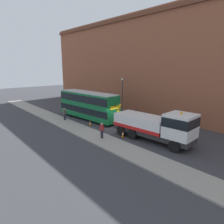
{
  "coord_description": "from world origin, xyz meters",
  "views": [
    {
      "loc": [
        18.49,
        -16.88,
        7.86
      ],
      "look_at": [
        -0.99,
        -0.17,
        2.0
      ],
      "focal_mm": 32.71,
      "sensor_mm": 36.0,
      "label": 1
    }
  ],
  "objects_px": {
    "recovery_tow_truck": "(156,125)",
    "pedestrian_bystander": "(102,131)",
    "double_decker_bus": "(88,104)",
    "street_lamp": "(122,93)",
    "pedestrian_onlooker": "(65,114)",
    "traffic_cone_near_bus": "(90,123)",
    "traffic_cone_near_truck": "(123,134)",
    "traffic_cone_midway": "(103,128)"
  },
  "relations": [
    {
      "from": "recovery_tow_truck",
      "to": "pedestrian_bystander",
      "type": "distance_m",
      "value": 5.74
    },
    {
      "from": "double_decker_bus",
      "to": "street_lamp",
      "type": "height_order",
      "value": "street_lamp"
    },
    {
      "from": "double_decker_bus",
      "to": "pedestrian_onlooker",
      "type": "relative_size",
      "value": 6.54
    },
    {
      "from": "traffic_cone_near_bus",
      "to": "pedestrian_bystander",
      "type": "bearing_deg",
      "value": -20.92
    },
    {
      "from": "pedestrian_onlooker",
      "to": "street_lamp",
      "type": "height_order",
      "value": "street_lamp"
    },
    {
      "from": "recovery_tow_truck",
      "to": "pedestrian_bystander",
      "type": "bearing_deg",
      "value": -141.75
    },
    {
      "from": "recovery_tow_truck",
      "to": "traffic_cone_near_truck",
      "type": "distance_m",
      "value": 3.83
    },
    {
      "from": "traffic_cone_midway",
      "to": "recovery_tow_truck",
      "type": "bearing_deg",
      "value": 17.84
    },
    {
      "from": "pedestrian_bystander",
      "to": "traffic_cone_midway",
      "type": "relative_size",
      "value": 2.38
    },
    {
      "from": "traffic_cone_midway",
      "to": "traffic_cone_near_truck",
      "type": "distance_m",
      "value": 3.29
    },
    {
      "from": "double_decker_bus",
      "to": "traffic_cone_midway",
      "type": "distance_m",
      "value": 6.64
    },
    {
      "from": "traffic_cone_near_truck",
      "to": "recovery_tow_truck",
      "type": "bearing_deg",
      "value": 29.15
    },
    {
      "from": "traffic_cone_near_truck",
      "to": "traffic_cone_midway",
      "type": "bearing_deg",
      "value": -174.38
    },
    {
      "from": "pedestrian_bystander",
      "to": "traffic_cone_near_truck",
      "type": "height_order",
      "value": "pedestrian_bystander"
    },
    {
      "from": "recovery_tow_truck",
      "to": "traffic_cone_near_bus",
      "type": "bearing_deg",
      "value": -172.94
    },
    {
      "from": "double_decker_bus",
      "to": "pedestrian_onlooker",
      "type": "bearing_deg",
      "value": -115.44
    },
    {
      "from": "traffic_cone_near_bus",
      "to": "pedestrian_onlooker",
      "type": "bearing_deg",
      "value": -162.4
    },
    {
      "from": "double_decker_bus",
      "to": "pedestrian_bystander",
      "type": "relative_size",
      "value": 6.54
    },
    {
      "from": "traffic_cone_near_bus",
      "to": "traffic_cone_near_truck",
      "type": "xyz_separation_m",
      "value": [
        6.16,
        0.19,
        0.0
      ]
    },
    {
      "from": "traffic_cone_near_bus",
      "to": "traffic_cone_near_truck",
      "type": "distance_m",
      "value": 6.16
    },
    {
      "from": "pedestrian_onlooker",
      "to": "traffic_cone_near_bus",
      "type": "height_order",
      "value": "pedestrian_onlooker"
    },
    {
      "from": "recovery_tow_truck",
      "to": "traffic_cone_near_truck",
      "type": "bearing_deg",
      "value": -155.49
    },
    {
      "from": "street_lamp",
      "to": "traffic_cone_near_bus",
      "type": "bearing_deg",
      "value": -71.98
    },
    {
      "from": "recovery_tow_truck",
      "to": "pedestrian_bystander",
      "type": "height_order",
      "value": "recovery_tow_truck"
    },
    {
      "from": "pedestrian_onlooker",
      "to": "traffic_cone_midway",
      "type": "distance_m",
      "value": 7.42
    },
    {
      "from": "traffic_cone_near_truck",
      "to": "street_lamp",
      "type": "distance_m",
      "value": 12.57
    },
    {
      "from": "recovery_tow_truck",
      "to": "pedestrian_bystander",
      "type": "relative_size",
      "value": 5.98
    },
    {
      "from": "traffic_cone_midway",
      "to": "traffic_cone_near_truck",
      "type": "height_order",
      "value": "same"
    },
    {
      "from": "traffic_cone_midway",
      "to": "pedestrian_bystander",
      "type": "bearing_deg",
      "value": -39.25
    },
    {
      "from": "pedestrian_onlooker",
      "to": "pedestrian_bystander",
      "type": "relative_size",
      "value": 1.0
    },
    {
      "from": "pedestrian_onlooker",
      "to": "pedestrian_bystander",
      "type": "bearing_deg",
      "value": -26.34
    },
    {
      "from": "double_decker_bus",
      "to": "traffic_cone_near_bus",
      "type": "height_order",
      "value": "double_decker_bus"
    },
    {
      "from": "pedestrian_onlooker",
      "to": "traffic_cone_near_bus",
      "type": "xyz_separation_m",
      "value": [
        4.4,
        1.4,
        -0.64
      ]
    },
    {
      "from": "recovery_tow_truck",
      "to": "street_lamp",
      "type": "xyz_separation_m",
      "value": [
        -12.02,
        6.56,
        1.71
      ]
    },
    {
      "from": "traffic_cone_near_bus",
      "to": "street_lamp",
      "type": "relative_size",
      "value": 0.12
    },
    {
      "from": "recovery_tow_truck",
      "to": "traffic_cone_midway",
      "type": "bearing_deg",
      "value": -166.8
    },
    {
      "from": "traffic_cone_midway",
      "to": "street_lamp",
      "type": "height_order",
      "value": "street_lamp"
    },
    {
      "from": "pedestrian_bystander",
      "to": "traffic_cone_midway",
      "type": "height_order",
      "value": "pedestrian_bystander"
    },
    {
      "from": "traffic_cone_near_bus",
      "to": "street_lamp",
      "type": "bearing_deg",
      "value": 108.02
    },
    {
      "from": "recovery_tow_truck",
      "to": "double_decker_bus",
      "type": "relative_size",
      "value": 0.91
    },
    {
      "from": "pedestrian_bystander",
      "to": "street_lamp",
      "type": "height_order",
      "value": "street_lamp"
    },
    {
      "from": "recovery_tow_truck",
      "to": "traffic_cone_midway",
      "type": "relative_size",
      "value": 14.2
    }
  ]
}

